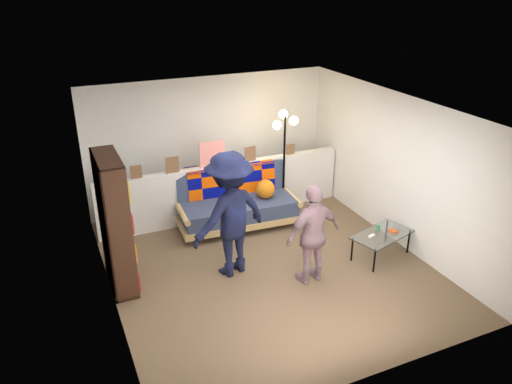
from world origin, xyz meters
The scene contains 10 objects.
ground centered at (0.00, 0.00, 0.00)m, with size 5.00×5.00×0.00m, color brown.
room_shell centered at (0.00, 0.47, 1.67)m, with size 4.60×5.05×2.45m.
half_wall_ledge centered at (0.00, 1.80, 0.50)m, with size 4.45×0.15×1.00m, color silver.
ledge_decor centered at (-0.23, 1.78, 1.18)m, with size 2.97×0.02×0.45m.
futon_sofa centered at (0.11, 1.44, 0.41)m, with size 2.12×1.12×0.89m.
bookshelf centered at (-2.08, 0.42, 0.89)m, with size 0.32×0.95×1.91m.
coffee_table centered at (1.72, -0.48, 0.37)m, with size 1.06×0.77×0.49m.
floor_lamp centered at (1.06, 1.57, 1.34)m, with size 0.42×0.33×1.88m.
person_left centered at (-0.54, 0.08, 0.93)m, with size 1.20×0.69×1.86m, color black.
person_right centered at (0.42, -0.60, 0.74)m, with size 0.86×0.36×1.47m, color #C37E94.
Camera 1 is at (-2.76, -5.81, 4.09)m, focal length 35.00 mm.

